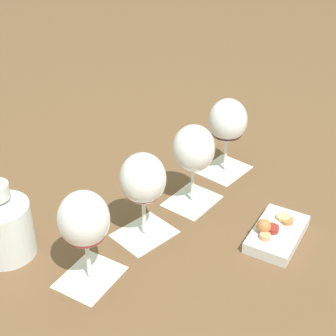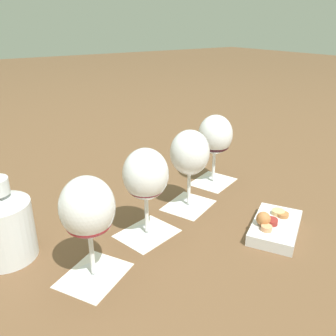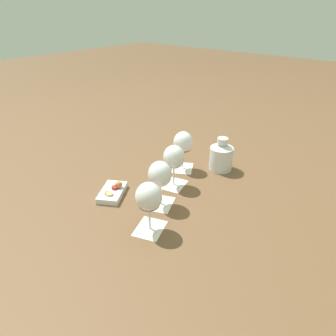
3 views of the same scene
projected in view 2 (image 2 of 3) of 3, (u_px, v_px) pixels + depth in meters
The scene contains 11 objects.
ground_plane at pixel (168, 219), 0.80m from camera, with size 8.00×8.00×0.00m, color brown.
tasting_card_0 at pixel (94, 275), 0.62m from camera, with size 0.15×0.14×0.00m.
tasting_card_1 at pixel (147, 233), 0.75m from camera, with size 0.14×0.12×0.00m.
tasting_card_2 at pixel (188, 205), 0.86m from camera, with size 0.14×0.13×0.00m.
tasting_card_3 at pixel (213, 182), 0.99m from camera, with size 0.14×0.13×0.00m.
wine_glass_0 at pixel (88, 212), 0.58m from camera, with size 0.09×0.09×0.19m.
wine_glass_1 at pixel (146, 178), 0.70m from camera, with size 0.09×0.09×0.19m.
wine_glass_2 at pixel (190, 156), 0.81m from camera, with size 0.09×0.09×0.19m.
wine_glass_3 at pixel (215, 138), 0.94m from camera, with size 0.09×0.09×0.19m.
ceramic_vase at pixel (2, 224), 0.65m from camera, with size 0.11×0.11×0.16m.
snack_dish at pixel (275, 226), 0.75m from camera, with size 0.18×0.15×0.05m.
Camera 2 is at (-0.39, -0.58, 0.42)m, focal length 38.00 mm.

